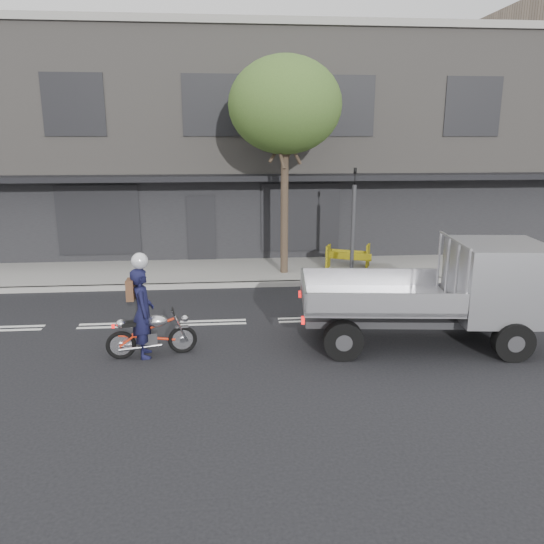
{
  "coord_description": "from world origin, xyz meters",
  "views": [
    {
      "loc": [
        0.36,
        -12.25,
        4.38
      ],
      "look_at": [
        1.48,
        0.5,
        1.11
      ],
      "focal_mm": 35.0,
      "sensor_mm": 36.0,
      "label": 1
    }
  ],
  "objects_px": {
    "traffic_light_pole": "(353,230)",
    "construction_barrier": "(350,257)",
    "motorcycle": "(152,333)",
    "flatbed_ute": "(475,285)",
    "rider": "(143,313)",
    "street_tree": "(285,106)"
  },
  "relations": [
    {
      "from": "traffic_light_pole",
      "to": "construction_barrier",
      "type": "height_order",
      "value": "traffic_light_pole"
    },
    {
      "from": "construction_barrier",
      "to": "flatbed_ute",
      "type": "bearing_deg",
      "value": -78.83
    },
    {
      "from": "rider",
      "to": "construction_barrier",
      "type": "height_order",
      "value": "rider"
    },
    {
      "from": "street_tree",
      "to": "flatbed_ute",
      "type": "relative_size",
      "value": 1.29
    },
    {
      "from": "traffic_light_pole",
      "to": "rider",
      "type": "xyz_separation_m",
      "value": [
        -5.55,
        -5.24,
        -0.72
      ]
    },
    {
      "from": "street_tree",
      "to": "rider",
      "type": "height_order",
      "value": "street_tree"
    },
    {
      "from": "rider",
      "to": "motorcycle",
      "type": "bearing_deg",
      "value": -99.42
    },
    {
      "from": "street_tree",
      "to": "flatbed_ute",
      "type": "distance_m",
      "value": 7.98
    },
    {
      "from": "rider",
      "to": "construction_barrier",
      "type": "distance_m",
      "value": 8.55
    },
    {
      "from": "traffic_light_pole",
      "to": "street_tree",
      "type": "bearing_deg",
      "value": 156.97
    },
    {
      "from": "street_tree",
      "to": "construction_barrier",
      "type": "distance_m",
      "value": 5.21
    },
    {
      "from": "flatbed_ute",
      "to": "construction_barrier",
      "type": "bearing_deg",
      "value": 107.16
    },
    {
      "from": "street_tree",
      "to": "flatbed_ute",
      "type": "xyz_separation_m",
      "value": [
        3.43,
        -6.03,
        -3.94
      ]
    },
    {
      "from": "flatbed_ute",
      "to": "construction_barrier",
      "type": "relative_size",
      "value": 3.63
    },
    {
      "from": "flatbed_ute",
      "to": "motorcycle",
      "type": "bearing_deg",
      "value": -173.48
    },
    {
      "from": "motorcycle",
      "to": "flatbed_ute",
      "type": "distance_m",
      "value": 6.88
    },
    {
      "from": "motorcycle",
      "to": "construction_barrier",
      "type": "bearing_deg",
      "value": 39.09
    },
    {
      "from": "traffic_light_pole",
      "to": "construction_barrier",
      "type": "distance_m",
      "value": 1.56
    },
    {
      "from": "motorcycle",
      "to": "street_tree",
      "type": "bearing_deg",
      "value": 51.37
    },
    {
      "from": "motorcycle",
      "to": "rider",
      "type": "xyz_separation_m",
      "value": [
        -0.15,
        -0.0,
        0.44
      ]
    },
    {
      "from": "street_tree",
      "to": "rider",
      "type": "xyz_separation_m",
      "value": [
        -3.55,
        -6.09,
        -4.35
      ]
    },
    {
      "from": "street_tree",
      "to": "construction_barrier",
      "type": "xyz_separation_m",
      "value": [
        2.19,
        0.24,
        -4.72
      ]
    }
  ]
}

